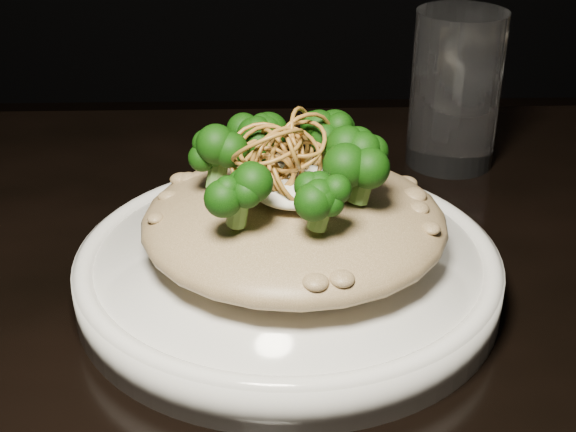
# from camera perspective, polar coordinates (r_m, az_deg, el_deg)

# --- Properties ---
(plate) EXTENTS (0.27, 0.27, 0.03)m
(plate) POSITION_cam_1_polar(r_m,az_deg,el_deg) (0.52, -0.00, -3.99)
(plate) COLOR white
(plate) RESTS_ON table
(risotto) EXTENTS (0.19, 0.19, 0.04)m
(risotto) POSITION_cam_1_polar(r_m,az_deg,el_deg) (0.51, 0.44, -0.33)
(risotto) COLOR brown
(risotto) RESTS_ON plate
(broccoli) EXTENTS (0.11, 0.11, 0.04)m
(broccoli) POSITION_cam_1_polar(r_m,az_deg,el_deg) (0.48, -0.29, 3.79)
(broccoli) COLOR black
(broccoli) RESTS_ON risotto
(cheese) EXTENTS (0.06, 0.06, 0.02)m
(cheese) POSITION_cam_1_polar(r_m,az_deg,el_deg) (0.48, 0.62, 2.13)
(cheese) COLOR white
(cheese) RESTS_ON risotto
(shallots) EXTENTS (0.05, 0.05, 0.03)m
(shallots) POSITION_cam_1_polar(r_m,az_deg,el_deg) (0.48, -0.43, 4.98)
(shallots) COLOR brown
(shallots) RESTS_ON cheese
(drinking_glass) EXTENTS (0.09, 0.09, 0.13)m
(drinking_glass) POSITION_cam_1_polar(r_m,az_deg,el_deg) (0.70, 11.82, 8.78)
(drinking_glass) COLOR silver
(drinking_glass) RESTS_ON table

